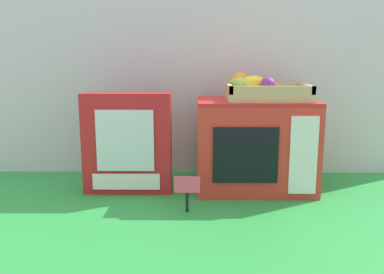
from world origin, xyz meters
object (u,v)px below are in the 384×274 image
at_px(toy_microwave, 255,144).
at_px(price_sign, 187,188).
at_px(food_groups_crate, 261,91).
at_px(cookie_set_box, 127,143).

bearing_deg(toy_microwave, price_sign, -134.23).
bearing_deg(price_sign, toy_microwave, 45.77).
xyz_separation_m(food_groups_crate, price_sign, (-0.22, -0.21, -0.24)).
relative_size(toy_microwave, price_sign, 3.60).
bearing_deg(price_sign, cookie_set_box, 137.70).
height_order(food_groups_crate, cookie_set_box, food_groups_crate).
relative_size(cookie_set_box, price_sign, 3.08).
relative_size(toy_microwave, food_groups_crate, 1.47).
distance_m(food_groups_crate, price_sign, 0.39).
distance_m(cookie_set_box, price_sign, 0.27).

